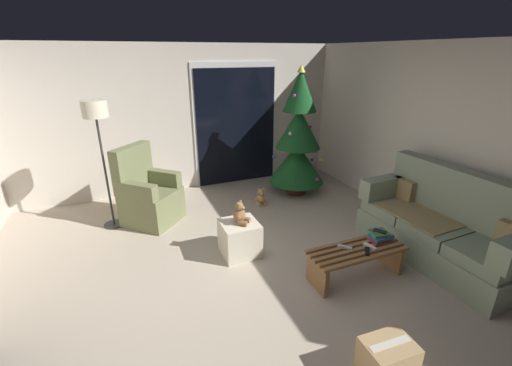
% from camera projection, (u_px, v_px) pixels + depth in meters
% --- Properties ---
extents(ground_plane, '(7.00, 7.00, 0.00)m').
position_uv_depth(ground_plane, '(247.00, 281.00, 3.69)').
color(ground_plane, '#B2A38E').
extents(wall_back, '(5.72, 0.12, 2.50)m').
position_uv_depth(wall_back, '(183.00, 120.00, 5.87)').
color(wall_back, beige).
rests_on(wall_back, ground).
extents(wall_right, '(0.12, 6.00, 2.50)m').
position_uv_depth(wall_right, '(456.00, 145.00, 4.27)').
color(wall_right, beige).
rests_on(wall_right, ground).
extents(patio_door_frame, '(1.60, 0.02, 2.20)m').
position_uv_depth(patio_door_frame, '(236.00, 125.00, 6.21)').
color(patio_door_frame, silver).
rests_on(patio_door_frame, ground).
extents(patio_door_glass, '(1.50, 0.02, 2.10)m').
position_uv_depth(patio_door_glass, '(237.00, 128.00, 6.21)').
color(patio_door_glass, black).
rests_on(patio_door_glass, ground).
extents(couch, '(0.84, 1.96, 1.08)m').
position_uv_depth(couch, '(442.00, 228.00, 4.00)').
color(couch, gray).
rests_on(couch, ground).
extents(coffee_table, '(1.10, 0.40, 0.36)m').
position_uv_depth(coffee_table, '(356.00, 258.00, 3.69)').
color(coffee_table, olive).
rests_on(coffee_table, ground).
extents(remote_silver, '(0.14, 0.14, 0.02)m').
position_uv_depth(remote_silver, '(345.00, 247.00, 3.66)').
color(remote_silver, '#ADADB2').
rests_on(remote_silver, coffee_table).
extents(remote_black, '(0.13, 0.15, 0.02)m').
position_uv_depth(remote_black, '(367.00, 251.00, 3.58)').
color(remote_black, black).
rests_on(remote_black, coffee_table).
extents(remote_white, '(0.07, 0.16, 0.02)m').
position_uv_depth(remote_white, '(370.00, 246.00, 3.67)').
color(remote_white, silver).
rests_on(remote_white, coffee_table).
extents(book_stack, '(0.26, 0.22, 0.10)m').
position_uv_depth(book_stack, '(380.00, 236.00, 3.80)').
color(book_stack, '#A32D28').
rests_on(book_stack, coffee_table).
extents(cell_phone, '(0.14, 0.16, 0.01)m').
position_uv_depth(cell_phone, '(380.00, 231.00, 3.79)').
color(cell_phone, black).
rests_on(cell_phone, book_stack).
extents(christmas_tree, '(0.95, 0.95, 2.17)m').
position_uv_depth(christmas_tree, '(298.00, 140.00, 5.69)').
color(christmas_tree, '#4C1E19').
rests_on(christmas_tree, ground).
extents(armchair, '(0.97, 0.97, 1.13)m').
position_uv_depth(armchair, '(148.00, 196.00, 4.88)').
color(armchair, olive).
rests_on(armchair, ground).
extents(floor_lamp, '(0.32, 0.32, 1.78)m').
position_uv_depth(floor_lamp, '(97.00, 122.00, 4.35)').
color(floor_lamp, '#2D2D30').
rests_on(floor_lamp, ground).
extents(ottoman, '(0.44, 0.44, 0.43)m').
position_uv_depth(ottoman, '(240.00, 238.00, 4.13)').
color(ottoman, beige).
rests_on(ottoman, ground).
extents(teddy_bear_chestnut, '(0.22, 0.21, 0.29)m').
position_uv_depth(teddy_bear_chestnut, '(240.00, 214.00, 4.00)').
color(teddy_bear_chestnut, brown).
rests_on(teddy_bear_chestnut, ottoman).
extents(teddy_bear_honey_by_tree, '(0.20, 0.20, 0.29)m').
position_uv_depth(teddy_bear_honey_by_tree, '(261.00, 198.00, 5.52)').
color(teddy_bear_honey_by_tree, tan).
rests_on(teddy_bear_honey_by_tree, ground).
extents(cardboard_box_taped_mid_floor, '(0.40, 0.31, 0.33)m').
position_uv_depth(cardboard_box_taped_mid_floor, '(387.00, 360.00, 2.56)').
color(cardboard_box_taped_mid_floor, tan).
rests_on(cardboard_box_taped_mid_floor, ground).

